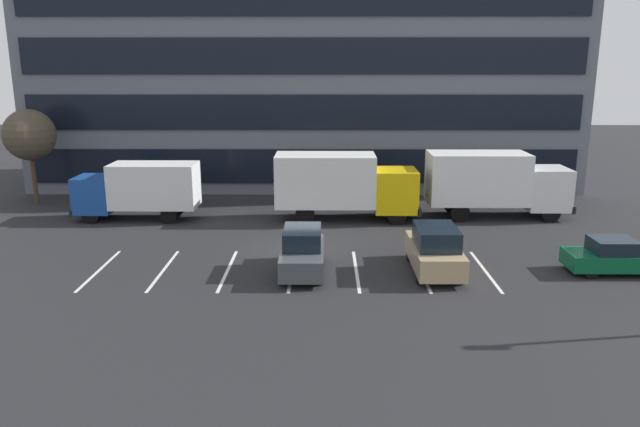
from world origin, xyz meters
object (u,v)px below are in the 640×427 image
Objects in this scene: box_truck_blue at (139,188)px; sedan_forest at (615,257)px; suv_charcoal at (302,252)px; box_truck_yellow at (343,183)px; suv_tan at (435,250)px; box_truck_white at (495,181)px; bare_tree at (29,135)px.

box_truck_blue reaches higher than sedan_forest.
suv_charcoal is at bearing -179.68° from sedan_forest.
box_truck_yellow is 9.79m from suv_tan.
box_truck_blue is 13.23m from suv_charcoal.
suv_charcoal reaches higher than sedan_forest.
box_truck_white is 1.93× the size of sedan_forest.
box_truck_white is 1.16× the size of box_truck_blue.
suv_charcoal is at bearing -137.95° from box_truck_white.
suv_charcoal is (9.61, -9.05, -0.90)m from box_truck_blue.
box_truck_white reaches higher than suv_tan.
box_truck_blue is at bearing -26.68° from bare_tree.
box_truck_white is 28.51m from bare_tree.
sedan_forest is at bearing -0.03° from suv_tan.
suv_tan is at bearing 0.79° from suv_charcoal.
suv_tan is at bearing -30.41° from box_truck_blue.
suv_tan is (-7.73, 0.00, 0.28)m from sedan_forest.
box_truck_blue is at bearing 158.69° from sedan_forest.
bare_tree reaches higher than suv_tan.
box_truck_blue reaches higher than suv_charcoal.
suv_tan is at bearing -67.87° from box_truck_yellow.
suv_tan is at bearing -29.17° from bare_tree.
suv_tan is 26.72m from bare_tree.
box_truck_blue is 1.17× the size of bare_tree.
bare_tree is (-23.14, 12.92, 3.37)m from suv_tan.
box_truck_white is 10.95m from suv_tan.
suv_tan is (3.66, -9.00, -1.13)m from box_truck_yellow.
box_truck_blue is 11.63m from box_truck_yellow.
box_truck_yellow is (-8.75, -0.62, -0.00)m from box_truck_white.
box_truck_white is 1.92× the size of suv_charcoal.
box_truck_blue is at bearing 149.59° from suv_tan.
box_truck_white reaches higher than box_truck_blue.
suv_charcoal is at bearing -179.21° from suv_tan.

